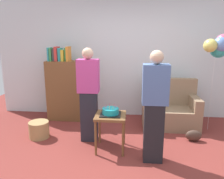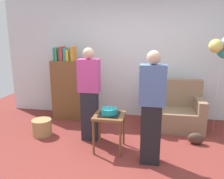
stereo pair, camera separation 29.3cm
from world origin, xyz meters
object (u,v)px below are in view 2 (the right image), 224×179
Objects in this scene: couch at (174,111)px; person_holding_cake at (152,108)px; bookshelf at (71,88)px; wicker_basket at (42,127)px; side_table at (109,120)px; handbag at (196,138)px; person_blowing_candles at (89,94)px; birthday_cake at (109,112)px.

person_holding_cake is (-0.46, -1.40, 0.49)m from couch.
bookshelf is (-2.23, 0.19, 0.35)m from couch.
wicker_basket is at bearing -27.83° from person_holding_cake.
side_table is 1.43m from wicker_basket.
person_holding_cake reaches higher than wicker_basket.
handbag is at bearing 16.93° from side_table.
couch reaches higher than handbag.
person_holding_cake is (1.77, -1.60, 0.14)m from bookshelf.
bookshelf is at bearing 104.65° from person_blowing_candles.
side_table is at bearing -58.45° from person_blowing_candles.
bookshelf reaches higher than wicker_basket.
birthday_cake reaches higher than wicker_basket.
handbag is at bearing -64.98° from couch.
handbag is (0.32, -0.69, -0.24)m from couch.
person_holding_cake is (0.65, -0.28, 0.18)m from birthday_cake.
handbag is (1.43, 0.44, -0.41)m from side_table.
handbag is (0.78, 0.71, -0.73)m from person_holding_cake.
person_blowing_candles is (-0.41, 0.32, 0.18)m from birthday_cake.
person_blowing_candles is at bearing -40.38° from person_holding_cake.
side_table is at bearing -134.66° from couch.
couch is at bearing 45.34° from side_table.
wicker_basket is at bearing 166.50° from birthday_cake.
side_table is 0.14m from birthday_cake.
side_table is 1.55m from handbag.
wicker_basket is at bearing 166.50° from side_table.
side_table is 0.37× the size of person_holding_cake.
person_holding_cake is 5.82× the size of handbag.
side_table is 0.78m from person_holding_cake.
couch is 2.26m from bookshelf.
handbag is at bearing -19.08° from bookshelf.
bookshelf is 1.23m from person_blowing_candles.
couch is 1.59m from side_table.
birthday_cake is at bearing -163.07° from handbag.
person_blowing_candles is 4.53× the size of wicker_basket.
bookshelf is 1.74m from side_table.
person_holding_cake is 4.53× the size of wicker_basket.
handbag is at bearing -16.89° from person_blowing_candles.
person_holding_cake reaches higher than couch.
person_blowing_candles and person_holding_cake have the same top height.
bookshelf reaches higher than side_table.
birthday_cake is 1.60m from handbag.
couch is 0.80m from handbag.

